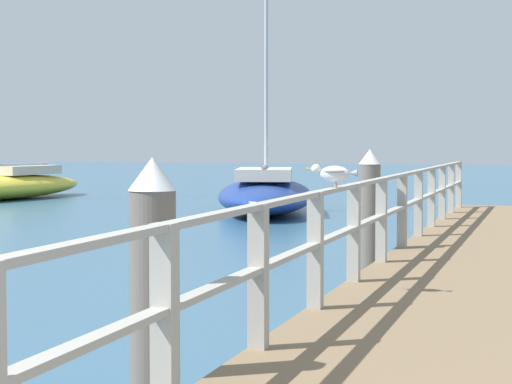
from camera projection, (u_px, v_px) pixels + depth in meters
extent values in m
cube|color=#846B4C|center=(498.00, 288.00, 10.66)|extent=(2.84, 21.09, 0.49)
cube|color=#B2ADA3|center=(165.00, 319.00, 4.84)|extent=(0.12, 0.12, 1.00)
cube|color=#B2ADA3|center=(258.00, 276.00, 6.39)|extent=(0.12, 0.12, 1.00)
cube|color=#B2ADA3|center=(315.00, 250.00, 7.93)|extent=(0.12, 0.12, 1.00)
cube|color=#B2ADA3|center=(354.00, 233.00, 9.48)|extent=(0.12, 0.12, 1.00)
cube|color=#B2ADA3|center=(381.00, 220.00, 11.03)|extent=(0.12, 0.12, 1.00)
cube|color=#B2ADA3|center=(402.00, 210.00, 12.57)|extent=(0.12, 0.12, 1.00)
cube|color=#B2ADA3|center=(418.00, 203.00, 14.12)|extent=(0.12, 0.12, 1.00)
cube|color=#B2ADA3|center=(431.00, 197.00, 15.67)|extent=(0.12, 0.12, 1.00)
cube|color=#B2ADA3|center=(442.00, 192.00, 17.21)|extent=(0.12, 0.12, 1.00)
cube|color=#B2ADA3|center=(451.00, 188.00, 18.76)|extent=(0.12, 0.12, 1.00)
cube|color=#B2ADA3|center=(459.00, 184.00, 20.31)|extent=(0.12, 0.12, 1.00)
cube|color=#B2ADA3|center=(382.00, 179.00, 11.00)|extent=(0.10, 19.49, 0.04)
cube|color=#B2ADA3|center=(381.00, 216.00, 11.02)|extent=(0.10, 19.49, 0.04)
cylinder|color=#6B6056|center=(153.00, 324.00, 5.64)|extent=(0.28, 0.28, 1.61)
cone|color=white|center=(152.00, 174.00, 5.59)|extent=(0.29, 0.29, 0.20)
cylinder|color=#6B6056|center=(370.00, 225.00, 12.38)|extent=(0.28, 0.28, 1.61)
cone|color=white|center=(370.00, 157.00, 12.33)|extent=(0.29, 0.29, 0.20)
ellipsoid|color=white|center=(335.00, 174.00, 8.60)|extent=(0.29, 0.14, 0.15)
sphere|color=white|center=(316.00, 169.00, 8.65)|extent=(0.09, 0.09, 0.09)
cone|color=gold|center=(309.00, 169.00, 8.66)|extent=(0.05, 0.03, 0.02)
cone|color=#939399|center=(353.00, 173.00, 8.56)|extent=(0.08, 0.07, 0.07)
ellipsoid|color=#939399|center=(335.00, 171.00, 8.60)|extent=(0.23, 0.19, 0.04)
cylinder|color=tan|center=(335.00, 185.00, 8.58)|extent=(0.01, 0.01, 0.05)
cylinder|color=tan|center=(336.00, 185.00, 8.63)|extent=(0.01, 0.01, 0.05)
ellipsoid|color=navy|center=(266.00, 196.00, 25.15)|extent=(4.25, 7.56, 0.92)
cylinder|color=#B2B2B7|center=(266.00, 41.00, 25.28)|extent=(0.10, 0.10, 7.42)
cylinder|color=#B2B2B7|center=(264.00, 166.00, 24.21)|extent=(0.72, 2.44, 0.08)
cube|color=beige|center=(264.00, 174.00, 24.26)|extent=(2.01, 2.85, 0.30)
ellipsoid|color=gold|center=(6.00, 187.00, 31.26)|extent=(3.15, 7.71, 0.80)
cylinder|color=#B2B2B7|center=(24.00, 164.00, 32.07)|extent=(0.39, 2.61, 0.08)
cube|color=beige|center=(23.00, 170.00, 32.05)|extent=(1.59, 2.83, 0.30)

